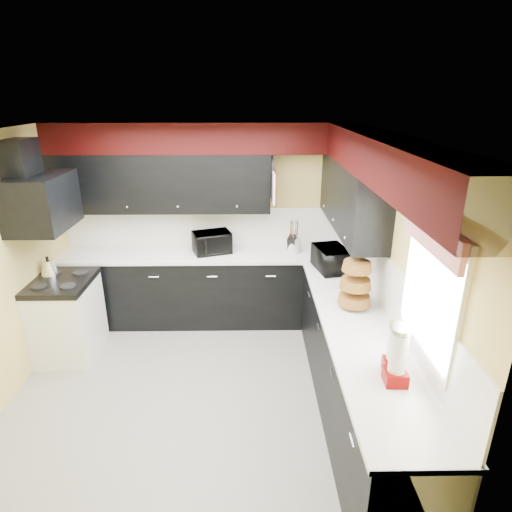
{
  "coord_description": "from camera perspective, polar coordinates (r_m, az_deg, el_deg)",
  "views": [
    {
      "loc": [
        0.55,
        -3.5,
        2.82
      ],
      "look_at": [
        0.62,
        0.7,
        1.2
      ],
      "focal_mm": 30.0,
      "sensor_mm": 36.0,
      "label": 1
    }
  ],
  "objects": [
    {
      "name": "ground",
      "position": [
        4.53,
        -8.07,
        -17.7
      ],
      "size": [
        3.6,
        3.6,
        0.0
      ],
      "primitive_type": "plane",
      "color": "gray",
      "rests_on": "ground"
    },
    {
      "name": "wall_back",
      "position": [
        5.56,
        -6.56,
        4.49
      ],
      "size": [
        3.6,
        0.06,
        2.5
      ],
      "primitive_type": "cube",
      "color": "#E0C666",
      "rests_on": "ground"
    },
    {
      "name": "wall_right",
      "position": [
        4.04,
        17.23,
        -2.85
      ],
      "size": [
        0.06,
        3.6,
        2.5
      ],
      "primitive_type": "cube",
      "color": "#E0C666",
      "rests_on": "ground"
    },
    {
      "name": "ceiling",
      "position": [
        3.56,
        -10.17,
        15.59
      ],
      "size": [
        3.6,
        3.6,
        0.06
      ],
      "primitive_type": "cube",
      "color": "white",
      "rests_on": "wall_back"
    },
    {
      "name": "cab_back",
      "position": [
        5.56,
        -6.5,
        -4.33
      ],
      "size": [
        3.6,
        0.6,
        0.9
      ],
      "primitive_type": "cube",
      "color": "black",
      "rests_on": "ground"
    },
    {
      "name": "cab_right",
      "position": [
        4.09,
        13.13,
        -14.95
      ],
      "size": [
        0.6,
        3.0,
        0.9
      ],
      "primitive_type": "cube",
      "color": "black",
      "rests_on": "ground"
    },
    {
      "name": "counter_back",
      "position": [
        5.38,
        -6.71,
        0.2
      ],
      "size": [
        3.62,
        0.64,
        0.04
      ],
      "primitive_type": "cube",
      "color": "white",
      "rests_on": "cab_back"
    },
    {
      "name": "counter_right",
      "position": [
        3.84,
        13.71,
        -9.25
      ],
      "size": [
        0.64,
        3.02,
        0.04
      ],
      "primitive_type": "cube",
      "color": "white",
      "rests_on": "cab_right"
    },
    {
      "name": "splash_back",
      "position": [
        5.57,
        -6.54,
        3.87
      ],
      "size": [
        3.6,
        0.02,
        0.5
      ],
      "primitive_type": "cube",
      "color": "white",
      "rests_on": "counter_back"
    },
    {
      "name": "splash_right",
      "position": [
        4.06,
        17.01,
        -3.62
      ],
      "size": [
        0.02,
        3.6,
        0.5
      ],
      "primitive_type": "cube",
      "color": "white",
      "rests_on": "counter_right"
    },
    {
      "name": "upper_back",
      "position": [
        5.33,
        -12.41,
        9.53
      ],
      "size": [
        2.6,
        0.35,
        0.7
      ],
      "primitive_type": "cube",
      "color": "black",
      "rests_on": "wall_back"
    },
    {
      "name": "upper_right",
      "position": [
        4.64,
        12.62,
        7.85
      ],
      "size": [
        0.35,
        1.8,
        0.7
      ],
      "primitive_type": "cube",
      "color": "black",
      "rests_on": "wall_right"
    },
    {
      "name": "soffit_back",
      "position": [
        5.18,
        -7.25,
        15.39
      ],
      "size": [
        3.6,
        0.36,
        0.35
      ],
      "primitive_type": "cube",
      "color": "black",
      "rests_on": "wall_back"
    },
    {
      "name": "soffit_right",
      "position": [
        3.53,
        17.15,
        12.08
      ],
      "size": [
        0.36,
        3.24,
        0.35
      ],
      "primitive_type": "cube",
      "color": "black",
      "rests_on": "wall_right"
    },
    {
      "name": "stove",
      "position": [
        5.29,
        -23.81,
        -7.76
      ],
      "size": [
        0.6,
        0.75,
        0.86
      ],
      "primitive_type": "cube",
      "color": "white",
      "rests_on": "ground"
    },
    {
      "name": "cooktop",
      "position": [
        5.1,
        -24.56,
        -3.21
      ],
      "size": [
        0.62,
        0.77,
        0.06
      ],
      "primitive_type": "cube",
      "color": "black",
      "rests_on": "stove"
    },
    {
      "name": "hood",
      "position": [
        4.86,
        -26.68,
        6.44
      ],
      "size": [
        0.5,
        0.78,
        0.55
      ],
      "primitive_type": "cube",
      "color": "black",
      "rests_on": "wall_left"
    },
    {
      "name": "hood_duct",
      "position": [
        4.84,
        -28.9,
        11.15
      ],
      "size": [
        0.24,
        0.4,
        0.4
      ],
      "primitive_type": "cube",
      "color": "black",
      "rests_on": "wall_left"
    },
    {
      "name": "window",
      "position": [
        3.15,
        22.34,
        -4.42
      ],
      "size": [
        0.03,
        0.86,
        0.96
      ],
      "primitive_type": null,
      "color": "white",
      "rests_on": "wall_right"
    },
    {
      "name": "valance",
      "position": [
        2.99,
        22.42,
        2.5
      ],
      "size": [
        0.04,
        0.88,
        0.2
      ],
      "primitive_type": "cube",
      "color": "red",
      "rests_on": "wall_right"
    },
    {
      "name": "pan_top",
      "position": [
        5.13,
        2.18,
        11.82
      ],
      "size": [
        0.03,
        0.22,
        0.4
      ],
      "primitive_type": null,
      "color": "black",
      "rests_on": "upper_back"
    },
    {
      "name": "pan_mid",
      "position": [
        5.04,
        2.22,
        8.78
      ],
      "size": [
        0.03,
        0.28,
        0.46
      ],
      "primitive_type": null,
      "color": "black",
      "rests_on": "upper_back"
    },
    {
      "name": "pan_low",
      "position": [
        5.31,
        2.07,
        9.06
      ],
      "size": [
        0.03,
        0.24,
        0.42
      ],
      "primitive_type": null,
      "color": "black",
      "rests_on": "upper_back"
    },
    {
      "name": "cut_board",
      "position": [
        4.92,
        2.41,
        9.05
      ],
      "size": [
        0.03,
        0.26,
        0.35
      ],
      "primitive_type": "cube",
      "color": "white",
      "rests_on": "upper_back"
    },
    {
      "name": "baskets",
      "position": [
        4.03,
        13.12,
        -3.55
      ],
      "size": [
        0.27,
        0.27,
        0.5
      ],
      "primitive_type": null,
      "color": "brown",
      "rests_on": "upper_right"
    },
    {
      "name": "deco_plate",
      "position": [
        3.43,
        20.28,
        10.21
      ],
      "size": [
        0.03,
        0.24,
        0.24
      ],
      "primitive_type": null,
      "color": "white",
      "rests_on": "wall_right"
    },
    {
      "name": "toaster_oven",
      "position": [
        5.35,
        -5.87,
        1.82
      ],
      "size": [
        0.55,
        0.5,
        0.26
      ],
      "primitive_type": "imported",
      "rotation": [
        0.0,
        0.0,
        0.33
      ],
      "color": "black",
      "rests_on": "counter_back"
    },
    {
      "name": "microwave",
      "position": [
        4.86,
        9.99,
        -0.37
      ],
      "size": [
        0.41,
        0.53,
        0.26
      ],
      "primitive_type": "imported",
      "rotation": [
        0.0,
        0.0,
        1.78
      ],
      "color": "black",
      "rests_on": "counter_right"
    },
    {
      "name": "utensil_crock",
      "position": [
        5.35,
        5.04,
        1.41
      ],
      "size": [
        0.18,
        0.18,
        0.18
      ],
      "primitive_type": "cylinder",
      "rotation": [
        0.0,
        0.0,
        0.09
      ],
      "color": "beige",
      "rests_on": "counter_back"
    },
    {
      "name": "knife_block",
      "position": [
        5.34,
        4.89,
        1.57
      ],
      "size": [
        0.14,
        0.16,
        0.21
      ],
      "primitive_type": "cube",
      "rotation": [
        0.0,
        0.0,
        -0.37
      ],
      "color": "black",
      "rests_on": "counter_back"
    },
    {
      "name": "kettle",
      "position": [
        5.26,
        -25.91,
        -1.39
      ],
      "size": [
        0.22,
        0.22,
        0.16
      ],
      "primitive_type": null,
      "rotation": [
        0.0,
        0.0,
        -0.21
      ],
      "color": "silver",
      "rests_on": "cooktop"
    },
    {
      "name": "dispenser_a",
      "position": [
        3.11,
        18.39,
        -12.74
      ],
      "size": [
        0.16,
        0.16,
        0.41
      ],
      "primitive_type": null,
      "rotation": [
        0.0,
        0.0,
        -0.04
      ],
      "color": "#680808",
      "rests_on": "counter_right"
    },
    {
      "name": "dispenser_b",
      "position": [
        3.23,
        17.96,
        -11.88
      ],
      "size": [
        0.14,
        0.14,
        0.35
      ],
      "primitive_type": null,
      "rotation": [
        0.0,
        0.0,
        -0.07
      ],
      "color": "maroon",
      "rests_on": "counter_right"
    }
  ]
}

